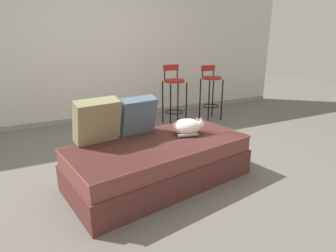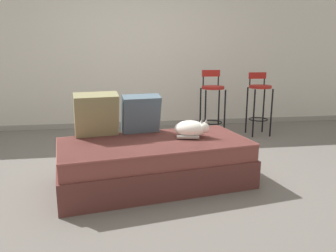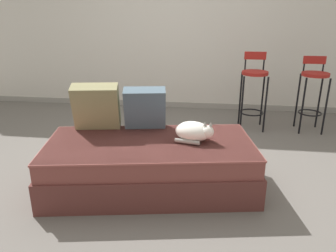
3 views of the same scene
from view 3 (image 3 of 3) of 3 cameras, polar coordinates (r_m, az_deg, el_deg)
name	(u,v)px [view 3 (image 3 of 3)]	position (r m, az deg, el deg)	size (l,w,h in m)	color
ground_plane	(157,167)	(3.44, -1.85, -7.06)	(16.00, 16.00, 0.00)	#66605B
wall_back_panel	(180,26)	(5.31, 2.04, 17.05)	(8.00, 0.10, 2.60)	silver
wall_baseboard_trim	(178,105)	(5.46, 1.83, 3.75)	(8.00, 0.02, 0.09)	gray
couch	(150,164)	(2.99, -3.12, -6.63)	(1.97, 1.19, 0.44)	brown
throw_pillow_corner	(96,107)	(3.19, -12.37, 3.33)	(0.47, 0.33, 0.46)	#847F56
throw_pillow_middle	(145,108)	(3.15, -4.04, 3.14)	(0.43, 0.30, 0.42)	#4C6070
cat	(194,131)	(2.90, 4.59, -0.95)	(0.37, 0.30, 0.20)	white
bar_stool_near_window	(254,85)	(4.51, 14.72, 6.99)	(0.34, 0.34, 1.02)	black
bar_stool_by_doorway	(313,86)	(4.67, 24.01, 6.42)	(0.34, 0.34, 0.97)	black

